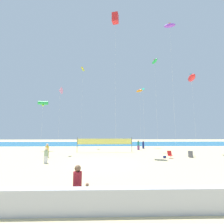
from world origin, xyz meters
TOP-DOWN VIEW (x-y plane):
  - ground_plane at (0.00, 0.00)m, footprint 120.00×120.00m
  - ocean_band at (0.00, 30.83)m, footprint 120.00×20.00m
  - boardwalk_ledge at (0.00, -10.40)m, footprint 28.00×0.44m
  - mother_figure at (-0.96, -9.60)m, footprint 0.38×0.38m
  - toddler_figure at (-0.53, -9.54)m, footprint 0.21×0.21m
  - beachgoer_navy_shirt at (7.51, 15.08)m, footprint 0.37×0.37m
  - beachgoer_teal_shirt at (6.08, 12.78)m, footprint 0.40×0.40m
  - beachgoer_mustard_shirt at (-7.34, 3.84)m, footprint 0.40×0.40m
  - beachgoer_sage_shirt at (-6.01, 0.03)m, footprint 0.36×0.36m
  - folding_beach_chair at (8.11, 2.98)m, footprint 0.52×0.65m
  - trash_barrel at (10.99, 3.53)m, footprint 0.58×0.58m
  - volleyball_net at (-0.10, 9.26)m, footprint 8.95×0.34m
  - beach_handbag at (7.45, 3.04)m, footprint 0.35×0.17m
  - kite_yellow_tube at (-5.42, 18.11)m, footprint 0.54×1.83m
  - kite_cyan_diamond at (6.65, 10.30)m, footprint 0.71×0.71m
  - kite_orange_inflatable at (7.69, 18.26)m, footprint 1.73×1.34m
  - kite_red_box at (1.54, 6.64)m, footprint 1.19×1.19m
  - kite_green_tube at (-11.79, 12.64)m, footprint 1.87×0.98m
  - kite_violet_inflatable at (9.92, 5.27)m, footprint 1.78×1.16m
  - kite_red_inflatable at (13.95, 7.34)m, footprint 1.54×2.79m
  - kite_green_inflatable at (8.36, 8.43)m, footprint 0.96×1.50m
  - kite_pink_delta at (-7.01, 7.20)m, footprint 0.51×1.14m

SIDE VIEW (x-z plane):
  - ground_plane at x=0.00m, z-range 0.00..0.00m
  - ocean_band at x=0.00m, z-range 0.00..0.01m
  - beach_handbag at x=7.45m, z-range 0.00..0.28m
  - trash_barrel at x=10.99m, z-range 0.00..0.82m
  - folding_beach_chair at x=8.11m, z-range 0.02..0.91m
  - boardwalk_ledge at x=0.00m, z-range 0.00..0.95m
  - toddler_figure at x=-0.53m, z-range 0.03..0.93m
  - beachgoer_sage_shirt at x=-6.01m, z-range 0.05..1.64m
  - beachgoer_navy_shirt at x=7.51m, z-range 0.06..1.67m
  - mother_figure at x=-0.96m, z-range 0.06..1.73m
  - beachgoer_mustard_shirt at x=-7.34m, z-range 0.06..1.82m
  - beachgoer_teal_shirt at x=6.08m, z-range 0.06..1.83m
  - volleyball_net at x=-0.10m, z-range 0.44..2.84m
  - kite_green_tube at x=-11.79m, z-range 4.15..13.18m
  - kite_pink_delta at x=-7.01m, z-range 4.53..14.72m
  - kite_cyan_diamond at x=6.65m, z-range 5.12..16.22m
  - kite_red_inflatable at x=13.95m, z-range 5.62..18.31m
  - kite_orange_inflatable at x=7.69m, z-range 6.13..19.32m
  - kite_green_inflatable at x=8.36m, z-range 7.36..23.00m
  - kite_yellow_tube at x=-5.42m, z-range 8.69..26.64m
  - kite_violet_inflatable at x=9.92m, z-range 9.52..29.56m
  - kite_red_box at x=1.54m, z-range 10.45..32.96m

